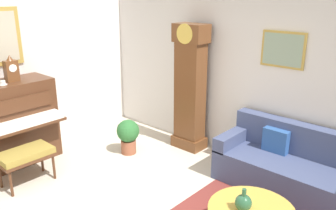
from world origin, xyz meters
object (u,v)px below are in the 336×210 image
Objects in this scene: mantel_clock at (11,70)px; piano_bench at (25,156)px; grandfather_clock at (190,91)px; green_jug at (243,203)px; piano at (5,125)px; teacup at (3,83)px; couch at (292,168)px; potted_plant at (128,134)px.

piano_bench is at bearing -21.73° from mantel_clock.
grandfather_clock is 2.45m from green_jug.
teacup reaches higher than piano.
couch is 4.07m from teacup.
piano is 6.00× the size of green_jug.
piano_bench is at bearing -101.66° from potted_plant.
grandfather_clock is 17.50× the size of teacup.
piano_bench is 2.59m from grandfather_clock.
teacup is at bearing -167.07° from green_jug.
teacup is 1.96m from potted_plant.
green_jug is at bearing 12.91° from piano.
potted_plant is at bearing 78.34° from piano_bench.
grandfather_clock is at bearing 141.70° from green_jug.
piano is 4.06m from couch.
mantel_clock is (0.00, 0.21, 0.79)m from piano.
green_jug is (0.06, -1.35, 0.18)m from couch.
potted_plant is (0.94, 1.43, -0.95)m from teacup.
couch is (2.71, 2.23, -0.09)m from piano_bench.
piano_bench is at bearing -140.46° from couch.
piano_bench is 1.84× the size of mantel_clock.
potted_plant is at bearing 50.08° from mantel_clock.
piano_bench is at bearing -162.35° from green_jug.
piano_bench is at bearing -9.29° from teacup.
teacup is at bearing 12.54° from piano.
piano_bench is 6.03× the size of teacup.
mantel_clock is 1.58× the size of green_jug.
green_jug is at bearing 12.93° from teacup.
piano_bench is 2.91m from green_jug.
grandfather_clock is at bearing 69.47° from piano_bench.
potted_plant is at bearing 165.13° from green_jug.
mantel_clock is (-1.61, -2.08, 0.45)m from grandfather_clock.
piano_bench is 3.51m from couch.
teacup is (-0.63, 0.10, 0.86)m from piano_bench.
mantel_clock is 0.68× the size of potted_plant.
green_jug is (2.77, 0.88, 0.08)m from piano_bench.
mantel_clock is 0.26m from teacup.
grandfather_clock is 1.94m from couch.
piano is 0.76× the size of couch.
couch is 7.92× the size of green_jug.
mantel_clock is at bearing -150.45° from couch.
mantel_clock reaches higher than teacup.
couch is at bearing -4.26° from grandfather_clock.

